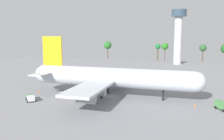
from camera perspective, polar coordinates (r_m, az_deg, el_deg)
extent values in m
plane|color=gray|center=(81.94, 0.00, -6.29)|extent=(236.42, 236.42, 0.00)
cylinder|color=silver|center=(80.52, 0.00, -1.76)|extent=(53.18, 6.47, 6.47)
sphere|color=silver|center=(77.17, 19.26, -2.69)|extent=(6.34, 6.34, 6.34)
sphere|color=silver|center=(91.79, -16.08, -0.83)|extent=(5.50, 5.50, 5.50)
cube|color=yellow|center=(88.60, -13.99, 4.41)|extent=(7.45, 0.50, 10.35)
cube|color=silver|center=(85.66, -16.19, -0.82)|extent=(4.79, 9.71, 0.36)
cube|color=silver|center=(94.33, -12.78, 0.13)|extent=(4.79, 9.71, 0.36)
cube|color=silver|center=(69.37, -5.33, -4.28)|extent=(9.04, 22.57, 0.70)
cube|color=silver|center=(93.92, 0.81, -0.89)|extent=(9.04, 22.57, 0.70)
cylinder|color=gray|center=(72.47, -3.55, -5.09)|extent=(5.18, 2.72, 2.72)
cylinder|color=gray|center=(64.97, -6.16, -6.72)|extent=(5.18, 2.72, 2.72)
cylinder|color=gray|center=(90.74, 0.82, -2.32)|extent=(5.18, 2.72, 2.72)
cylinder|color=gray|center=(98.66, 2.18, -1.45)|extent=(5.18, 2.72, 2.72)
cylinder|color=black|center=(78.40, 12.04, -5.90)|extent=(0.70, 0.70, 3.34)
cylinder|color=black|center=(79.06, -2.61, -5.60)|extent=(0.70, 0.70, 3.34)
cylinder|color=black|center=(85.61, -1.01, -4.49)|extent=(0.70, 0.70, 3.34)
cube|color=silver|center=(79.06, -18.67, -6.39)|extent=(2.82, 2.81, 1.59)
cube|color=#4C8C4C|center=(81.51, -18.91, -6.07)|extent=(3.63, 3.67, 1.28)
cylinder|color=black|center=(79.13, -19.45, -7.01)|extent=(0.76, 0.79, 0.82)
cylinder|color=black|center=(79.39, -17.83, -6.88)|extent=(0.76, 0.79, 0.82)
cylinder|color=black|center=(82.12, -19.72, -6.47)|extent=(0.76, 0.79, 0.82)
cylinder|color=black|center=(82.37, -18.16, -6.34)|extent=(0.76, 0.79, 0.82)
cube|color=#4C8C4C|center=(75.06, 24.02, -7.34)|extent=(2.51, 2.52, 1.97)
cylinder|color=black|center=(75.93, 24.56, -7.97)|extent=(0.65, 0.80, 0.77)
cylinder|color=black|center=(74.70, 23.39, -8.16)|extent=(0.65, 0.80, 0.77)
cylinder|color=black|center=(72.49, 24.90, -8.75)|extent=(0.65, 0.80, 0.77)
cone|color=orange|center=(74.76, 19.14, -7.93)|extent=(0.51, 0.51, 0.72)
cone|color=orange|center=(90.45, -16.99, -4.98)|extent=(0.58, 0.58, 0.82)
cylinder|color=silver|center=(175.25, 15.41, 6.75)|extent=(5.35, 5.35, 33.14)
cylinder|color=#334756|center=(175.81, 15.66, 12.92)|extent=(10.17, 10.17, 4.71)
cylinder|color=#51381E|center=(206.39, -1.02, 4.02)|extent=(0.66, 0.66, 9.80)
sphere|color=#286E29|center=(205.98, -1.03, 5.92)|extent=(6.55, 6.55, 6.55)
cylinder|color=#51381E|center=(197.42, 10.82, 3.70)|extent=(0.85, 0.85, 10.04)
sphere|color=#1E7333|center=(197.01, 10.87, 5.53)|extent=(4.27, 4.27, 4.27)
cylinder|color=#51381E|center=(196.90, 12.42, 3.62)|extent=(0.52, 0.52, 9.90)
sphere|color=#27761F|center=(196.48, 12.48, 5.52)|extent=(5.35, 5.35, 5.35)
cylinder|color=#51381E|center=(196.71, 20.71, 3.15)|extent=(0.66, 0.66, 9.11)
sphere|color=#2C5C31|center=(196.30, 20.80, 4.95)|extent=(5.40, 5.40, 5.40)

